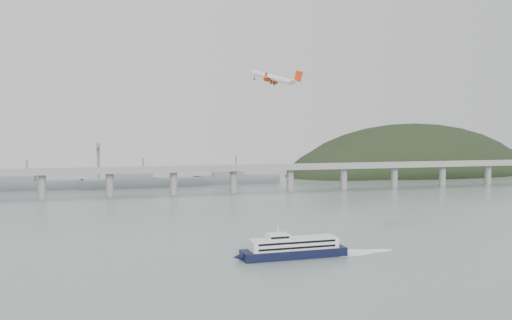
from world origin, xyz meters
name	(u,v)px	position (x,y,z in m)	size (l,w,h in m)	color
ground	(287,243)	(0.00, 0.00, 0.00)	(900.00, 900.00, 0.00)	slate
bridge	(208,172)	(-1.15, 200.00, 17.65)	(800.00, 22.00, 23.90)	gray
headland	(424,189)	(285.18, 331.75, -19.34)	(365.00, 155.00, 156.00)	black
distant_fleet	(20,183)	(-155.36, 265.08, 6.22)	(453.00, 60.90, 40.00)	slate
ferry	(294,248)	(-6.23, -27.91, 3.76)	(73.51, 13.74, 13.87)	black
airliner	(274,78)	(14.80, 68.88, 83.72)	(29.80, 28.30, 12.01)	silver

